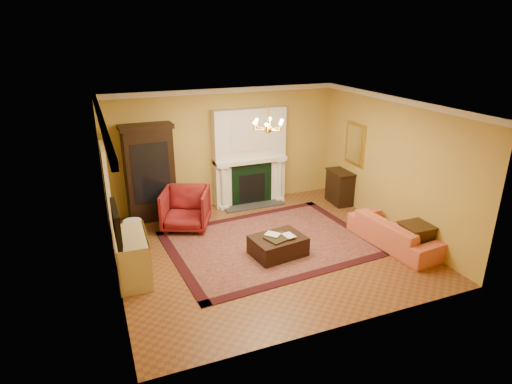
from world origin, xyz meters
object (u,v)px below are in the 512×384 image
commode (132,257)px  end_table (415,240)px  wingback_armchair (186,207)px  pedestal_table (134,233)px  console_table (340,188)px  china_cabinet (150,175)px  coral_sofa (395,228)px  leather_ottoman (278,246)px

commode → end_table: commode is taller
wingback_armchair → commode: wingback_armchair is taller
wingback_armchair → commode: bearing=-104.5°
pedestal_table → console_table: (5.36, 0.68, 0.04)m
china_cabinet → pedestal_table: size_ratio=3.31×
coral_sofa → leather_ottoman: bearing=71.9°
pedestal_table → commode: bearing=-97.7°
pedestal_table → coral_sofa: bearing=-19.6°
end_table → console_table: (0.06, 2.96, 0.11)m
pedestal_table → china_cabinet: bearing=67.7°
china_cabinet → pedestal_table: 1.79m
coral_sofa → leather_ottoman: (-2.46, 0.53, -0.20)m
china_cabinet → wingback_armchair: (0.63, -0.85, -0.58)m
pedestal_table → leather_ottoman: bearing=-25.8°
coral_sofa → pedestal_table: bearing=64.6°
china_cabinet → leather_ottoman: size_ratio=2.12×
pedestal_table → console_table: size_ratio=0.79×
china_cabinet → commode: size_ratio=1.90×
wingback_armchair → leather_ottoman: wingback_armchair is taller
china_cabinet → wingback_armchair: 1.21m
pedestal_table → coral_sofa: 5.45m
commode → leather_ottoman: size_ratio=1.12×
end_table → console_table: size_ratio=0.73×
china_cabinet → commode: 2.81m
china_cabinet → commode: china_cabinet is taller
wingback_armchair → commode: 2.26m
leather_ottoman → console_table: bearing=28.2°
wingback_armchair → console_table: 4.11m
wingback_armchair → leather_ottoman: size_ratio=1.00×
pedestal_table → coral_sofa: size_ratio=0.32×
wingback_armchair → console_table: wingback_armchair is taller
coral_sofa → china_cabinet: bearing=47.6°
end_table → pedestal_table: bearing=156.7°
leather_ottoman → coral_sofa: bearing=-20.5°
china_cabinet → leather_ottoman: (2.06, -2.81, -0.89)m
end_table → console_table: bearing=88.8°
pedestal_table → commode: commode is taller
china_cabinet → coral_sofa: (4.52, -3.34, -0.69)m
end_table → leather_ottoman: end_table is taller
pedestal_table → coral_sofa: (5.14, -1.83, 0.02)m
wingback_armchair → end_table: (4.05, -2.94, -0.21)m
china_cabinet → end_table: (4.68, -3.79, -0.80)m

